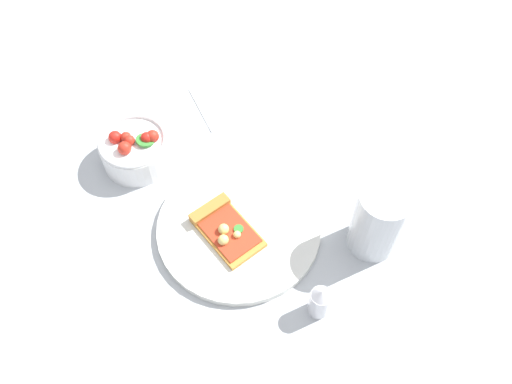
{
  "coord_description": "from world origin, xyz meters",
  "views": [
    {
      "loc": [
        -0.19,
        -0.43,
        0.79
      ],
      "look_at": [
        0.07,
        -0.01,
        0.03
      ],
      "focal_mm": 37.61,
      "sensor_mm": 36.0,
      "label": 1
    }
  ],
  "objects_px": {
    "paper_napkin": "(235,98)",
    "pepper_shaker": "(320,301)",
    "salad_bowl": "(135,149)",
    "soda_glass": "(378,221)",
    "plate": "(239,228)",
    "pizza_slice_main": "(224,227)"
  },
  "relations": [
    {
      "from": "paper_napkin",
      "to": "pepper_shaker",
      "type": "bearing_deg",
      "value": -104.55
    },
    {
      "from": "salad_bowl",
      "to": "paper_napkin",
      "type": "relative_size",
      "value": 0.82
    },
    {
      "from": "soda_glass",
      "to": "paper_napkin",
      "type": "distance_m",
      "value": 0.4
    },
    {
      "from": "paper_napkin",
      "to": "pepper_shaker",
      "type": "xyz_separation_m",
      "value": [
        -0.12,
        -0.44,
        0.03
      ]
    },
    {
      "from": "plate",
      "to": "salad_bowl",
      "type": "height_order",
      "value": "salad_bowl"
    },
    {
      "from": "paper_napkin",
      "to": "soda_glass",
      "type": "bearing_deg",
      "value": -85.81
    },
    {
      "from": "salad_bowl",
      "to": "soda_glass",
      "type": "xyz_separation_m",
      "value": [
        0.26,
        -0.36,
        0.03
      ]
    },
    {
      "from": "pizza_slice_main",
      "to": "pepper_shaker",
      "type": "xyz_separation_m",
      "value": [
        0.05,
        -0.19,
        0.01
      ]
    },
    {
      "from": "plate",
      "to": "soda_glass",
      "type": "height_order",
      "value": "soda_glass"
    },
    {
      "from": "soda_glass",
      "to": "pepper_shaker",
      "type": "relative_size",
      "value": 1.95
    },
    {
      "from": "soda_glass",
      "to": "paper_napkin",
      "type": "height_order",
      "value": "soda_glass"
    },
    {
      "from": "soda_glass",
      "to": "pepper_shaker",
      "type": "bearing_deg",
      "value": -160.44
    },
    {
      "from": "pizza_slice_main",
      "to": "soda_glass",
      "type": "distance_m",
      "value": 0.25
    },
    {
      "from": "soda_glass",
      "to": "paper_napkin",
      "type": "bearing_deg",
      "value": 94.19
    },
    {
      "from": "salad_bowl",
      "to": "soda_glass",
      "type": "distance_m",
      "value": 0.44
    },
    {
      "from": "salad_bowl",
      "to": "pepper_shaker",
      "type": "bearing_deg",
      "value": -74.54
    },
    {
      "from": "salad_bowl",
      "to": "paper_napkin",
      "type": "xyz_separation_m",
      "value": [
        0.23,
        0.04,
        -0.03
      ]
    },
    {
      "from": "pizza_slice_main",
      "to": "pepper_shaker",
      "type": "distance_m",
      "value": 0.2
    },
    {
      "from": "pizza_slice_main",
      "to": "salad_bowl",
      "type": "xyz_separation_m",
      "value": [
        -0.06,
        0.22,
        0.01
      ]
    },
    {
      "from": "plate",
      "to": "soda_glass",
      "type": "distance_m",
      "value": 0.23
    },
    {
      "from": "pizza_slice_main",
      "to": "soda_glass",
      "type": "height_order",
      "value": "soda_glass"
    },
    {
      "from": "plate",
      "to": "paper_napkin",
      "type": "xyz_separation_m",
      "value": [
        0.15,
        0.26,
        -0.01
      ]
    }
  ]
}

